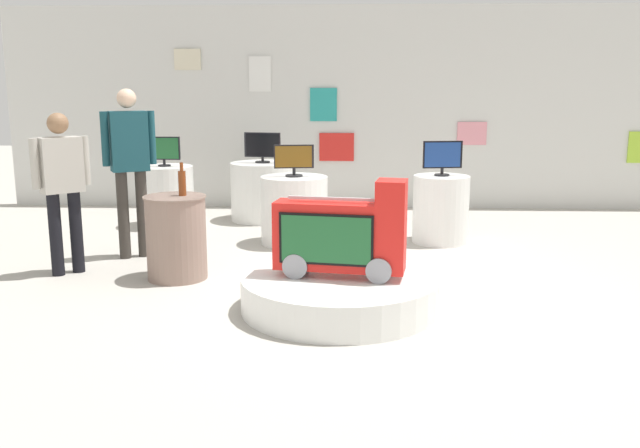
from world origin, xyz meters
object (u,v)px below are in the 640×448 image
(bottle_on_side_table, at_px, (182,182))
(shopper_browsing_near_truck, at_px, (62,181))
(display_pedestal_center_rear, at_px, (441,209))
(display_pedestal_left_rear, at_px, (263,191))
(tv_on_left_rear, at_px, (262,147))
(main_display_pedestal, at_px, (339,293))
(display_pedestal_far_right, at_px, (294,210))
(shopper_browsing_rear, at_px, (130,160))
(side_table_round, at_px, (176,237))
(display_pedestal_right_rear, at_px, (166,196))
(tv_on_right_rear, at_px, (164,150))
(novelty_firetruck_tv, at_px, (342,237))
(tv_on_center_rear, at_px, (443,156))
(tv_on_far_right, at_px, (294,159))

(bottle_on_side_table, distance_m, shopper_browsing_near_truck, 1.20)
(shopper_browsing_near_truck, bearing_deg, bottle_on_side_table, -5.09)
(display_pedestal_center_rear, bearing_deg, display_pedestal_left_rear, 150.30)
(tv_on_left_rear, height_order, shopper_browsing_near_truck, shopper_browsing_near_truck)
(main_display_pedestal, bearing_deg, display_pedestal_far_right, 102.99)
(display_pedestal_far_right, distance_m, shopper_browsing_rear, 1.95)
(tv_on_left_rear, distance_m, side_table_round, 3.04)
(display_pedestal_center_rear, relative_size, side_table_round, 0.99)
(tv_on_left_rear, relative_size, bottle_on_side_table, 1.59)
(display_pedestal_center_rear, height_order, display_pedestal_right_rear, same)
(display_pedestal_center_rear, xyz_separation_m, tv_on_right_rear, (-3.49, 0.82, 0.61))
(novelty_firetruck_tv, relative_size, tv_on_center_rear, 2.37)
(main_display_pedestal, xyz_separation_m, tv_on_center_rear, (1.16, 2.53, 0.88))
(tv_on_far_right, distance_m, bottle_on_side_table, 1.78)
(tv_on_far_right, bearing_deg, display_pedestal_right_rear, 151.52)
(tv_on_left_rear, xyz_separation_m, display_pedestal_far_right, (0.54, -1.42, -0.62))
(display_pedestal_left_rear, distance_m, tv_on_center_rear, 2.67)
(novelty_firetruck_tv, distance_m, tv_on_right_rear, 4.12)
(bottle_on_side_table, relative_size, shopper_browsing_near_truck, 0.20)
(display_pedestal_left_rear, bearing_deg, display_pedestal_center_rear, -29.70)
(tv_on_right_rear, xyz_separation_m, shopper_browsing_near_truck, (-0.36, -2.35, -0.09))
(novelty_firetruck_tv, distance_m, side_table_round, 1.83)
(display_pedestal_right_rear, bearing_deg, display_pedestal_left_rear, 20.68)
(display_pedestal_far_right, relative_size, shopper_browsing_near_truck, 0.50)
(display_pedestal_far_right, bearing_deg, tv_on_right_rear, 151.74)
(novelty_firetruck_tv, bearing_deg, display_pedestal_left_rear, 106.17)
(display_pedestal_left_rear, bearing_deg, side_table_round, -99.14)
(main_display_pedestal, distance_m, tv_on_center_rear, 2.92)
(tv_on_right_rear, bearing_deg, side_table_round, -73.04)
(tv_on_far_right, relative_size, shopper_browsing_near_truck, 0.29)
(tv_on_center_rear, bearing_deg, display_pedestal_right_rear, 166.66)
(tv_on_far_right, height_order, shopper_browsing_rear, shopper_browsing_rear)
(main_display_pedestal, height_order, tv_on_right_rear, tv_on_right_rear)
(main_display_pedestal, height_order, display_pedestal_right_rear, display_pedestal_right_rear)
(shopper_browsing_near_truck, height_order, shopper_browsing_rear, shopper_browsing_rear)
(tv_on_left_rear, xyz_separation_m, display_pedestal_right_rear, (-1.23, -0.46, -0.62))
(tv_on_far_right, bearing_deg, side_table_round, -123.56)
(display_pedestal_center_rear, relative_size, bottle_on_side_table, 2.51)
(display_pedestal_center_rear, distance_m, display_pedestal_far_right, 1.72)
(tv_on_far_right, xyz_separation_m, shopper_browsing_rear, (-1.68, -0.72, 0.06))
(novelty_firetruck_tv, height_order, tv_on_left_rear, tv_on_left_rear)
(novelty_firetruck_tv, distance_m, display_pedestal_right_rear, 4.11)
(tv_on_left_rear, height_order, bottle_on_side_table, tv_on_left_rear)
(display_pedestal_left_rear, bearing_deg, shopper_browsing_rear, -118.02)
(tv_on_center_rear, relative_size, tv_on_right_rear, 1.07)
(display_pedestal_right_rear, bearing_deg, novelty_firetruck_tv, -55.20)
(display_pedestal_right_rear, bearing_deg, tv_on_right_rear, -88.46)
(shopper_browsing_near_truck, bearing_deg, shopper_browsing_rear, 56.25)
(display_pedestal_far_right, height_order, tv_on_far_right, tv_on_far_right)
(tv_on_left_rear, bearing_deg, tv_on_right_rear, -159.32)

